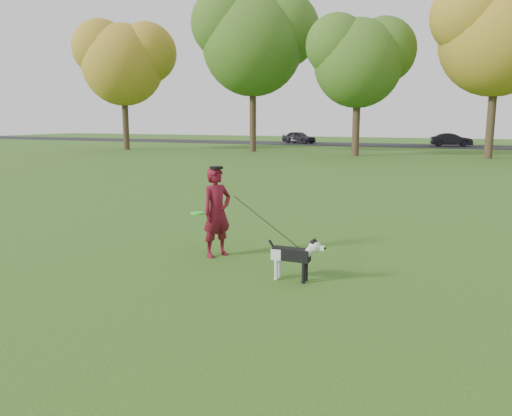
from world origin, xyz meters
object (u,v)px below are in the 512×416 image
at_px(man, 217,212).
at_px(dog, 296,254).
at_px(car_mid, 451,140).
at_px(car_left, 299,137).

relative_size(man, dog, 1.75).
distance_m(dog, car_mid, 40.56).
bearing_deg(car_left, man, -146.04).
height_order(dog, car_mid, car_mid).
bearing_deg(man, car_left, 42.55).
xyz_separation_m(car_left, car_mid, (14.08, 0.00, -0.02)).
relative_size(dog, car_left, 0.26).
distance_m(man, car_mid, 39.85).
bearing_deg(car_left, dog, -144.12).
distance_m(dog, car_left, 42.70).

